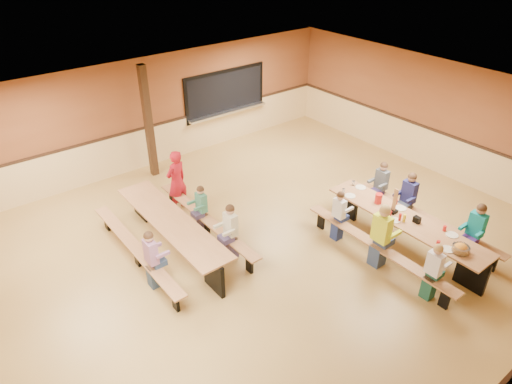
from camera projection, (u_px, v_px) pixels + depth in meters
ground at (261, 250)px, 9.62m from camera, size 12.00×12.00×0.00m
room_envelope at (261, 224)px, 9.26m from camera, size 12.04×10.04×3.02m
kitchen_pass_through at (226, 95)px, 13.56m from camera, size 2.78×0.28×1.38m
structural_post at (148, 123)px, 11.70m from camera, size 0.18×0.18×3.00m
cafeteria_table_main at (404, 227)px, 9.44m from camera, size 1.91×3.70×0.74m
cafeteria_table_second at (172, 229)px, 9.39m from camera, size 1.91×3.70×0.74m
seated_child_white_left at (432, 272)px, 8.15m from camera, size 0.36×0.29×1.18m
seated_adult_yellow at (381, 236)px, 8.89m from camera, size 0.45×0.37×1.38m
seated_child_grey_left at (338, 216)px, 9.69m from camera, size 0.34×0.28×1.16m
seated_child_teal_right at (474, 232)px, 9.10m from camera, size 0.40×0.33×1.28m
seated_child_navy_right at (408, 199)px, 10.16m from camera, size 0.40×0.33×1.28m
seated_child_char_right at (381, 186)px, 10.69m from camera, size 0.38×0.31×1.23m
seated_child_purple_sec at (152, 260)px, 8.40m from camera, size 0.38×0.31×1.23m
seated_child_green_sec at (202, 210)px, 9.90m from camera, size 0.34×0.28×1.15m
seated_child_tan_sec at (231, 232)px, 9.14m from camera, size 0.38×0.31×1.24m
standing_woman at (177, 181)px, 10.59m from camera, size 0.63×0.49×1.54m
punch_pitcher at (379, 199)px, 9.78m from camera, size 0.16×0.16×0.22m
chip_bowl at (461, 248)px, 8.37m from camera, size 0.32×0.32×0.15m
napkin_dispenser at (417, 220)px, 9.18m from camera, size 0.10×0.14×0.13m
condiment_mustard at (404, 218)px, 9.19m from camera, size 0.06×0.06×0.17m
condiment_ketchup at (400, 217)px, 9.22m from camera, size 0.06×0.06×0.17m
table_paddle at (394, 207)px, 9.46m from camera, size 0.16×0.16×0.56m
place_settings at (406, 216)px, 9.30m from camera, size 0.65×3.30×0.11m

